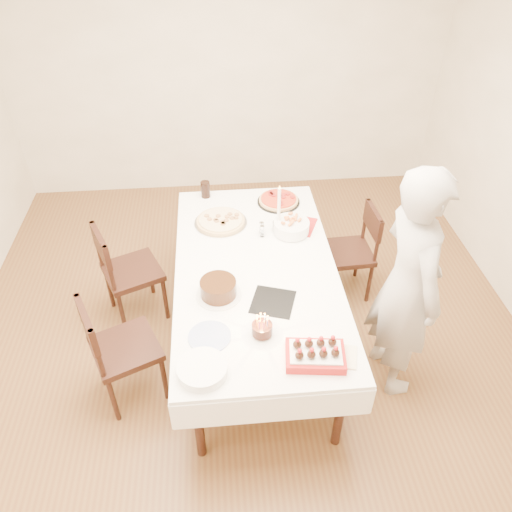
{
  "coord_description": "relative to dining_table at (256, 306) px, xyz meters",
  "views": [
    {
      "loc": [
        -0.18,
        -2.63,
        3.04
      ],
      "look_at": [
        0.07,
        0.06,
        0.86
      ],
      "focal_mm": 35.0,
      "sensor_mm": 36.0,
      "label": 1
    }
  ],
  "objects": [
    {
      "name": "floor",
      "position": [
        -0.07,
        -0.06,
        -0.38
      ],
      "size": [
        5.0,
        5.0,
        0.0
      ],
      "primitive_type": "plane",
      "color": "brown",
      "rests_on": "ground"
    },
    {
      "name": "wall_back",
      "position": [
        -0.07,
        2.44,
        0.98
      ],
      "size": [
        4.5,
        0.04,
        2.7
      ],
      "primitive_type": "cube",
      "color": "silver",
      "rests_on": "floor"
    },
    {
      "name": "dining_table",
      "position": [
        0.0,
        0.0,
        0.0
      ],
      "size": [
        1.62,
        2.35,
        0.75
      ],
      "primitive_type": "cube",
      "rotation": [
        0.0,
        0.0,
        -0.24
      ],
      "color": "white",
      "rests_on": "floor"
    },
    {
      "name": "chair_right_savory",
      "position": [
        0.82,
        0.52,
        0.05
      ],
      "size": [
        0.45,
        0.45,
        0.84
      ],
      "primitive_type": null,
      "rotation": [
        0.0,
        0.0,
        0.05
      ],
      "color": "black",
      "rests_on": "floor"
    },
    {
      "name": "chair_left_savory",
      "position": [
        -0.95,
        0.4,
        0.07
      ],
      "size": [
        0.61,
        0.61,
        0.9
      ],
      "primitive_type": null,
      "rotation": [
        0.0,
        0.0,
        3.56
      ],
      "color": "black",
      "rests_on": "floor"
    },
    {
      "name": "chair_left_dessert",
      "position": [
        -0.92,
        -0.4,
        0.07
      ],
      "size": [
        0.6,
        0.6,
        0.9
      ],
      "primitive_type": null,
      "rotation": [
        0.0,
        0.0,
        3.56
      ],
      "color": "black",
      "rests_on": "floor"
    },
    {
      "name": "person",
      "position": [
        0.95,
        -0.4,
        0.49
      ],
      "size": [
        0.5,
        0.68,
        1.73
      ],
      "primitive_type": "imported",
      "rotation": [
        0.0,
        0.0,
        1.71
      ],
      "color": "beige",
      "rests_on": "floor"
    },
    {
      "name": "pizza_white",
      "position": [
        -0.23,
        0.57,
        0.4
      ],
      "size": [
        0.5,
        0.5,
        0.04
      ],
      "primitive_type": "cylinder",
      "rotation": [
        0.0,
        0.0,
        -0.23
      ],
      "color": "beige",
      "rests_on": "dining_table"
    },
    {
      "name": "pizza_pepperoni",
      "position": [
        0.27,
        0.84,
        0.4
      ],
      "size": [
        0.39,
        0.39,
        0.04
      ],
      "primitive_type": "cylinder",
      "rotation": [
        0.0,
        0.0,
        -0.09
      ],
      "color": "red",
      "rests_on": "dining_table"
    },
    {
      "name": "red_placemat",
      "position": [
        0.38,
        0.49,
        0.38
      ],
      "size": [
        0.35,
        0.35,
        0.01
      ],
      "primitive_type": "cube",
      "rotation": [
        0.0,
        0.0,
        -0.41
      ],
      "color": "#B21E1E",
      "rests_on": "dining_table"
    },
    {
      "name": "pasta_bowl",
      "position": [
        0.31,
        0.4,
        0.43
      ],
      "size": [
        0.34,
        0.34,
        0.09
      ],
      "primitive_type": "cylinder",
      "rotation": [
        0.0,
        0.0,
        -0.25
      ],
      "color": "white",
      "rests_on": "dining_table"
    },
    {
      "name": "taper_candle",
      "position": [
        0.21,
        0.44,
        0.58
      ],
      "size": [
        0.11,
        0.11,
        0.4
      ],
      "primitive_type": "cylinder",
      "rotation": [
        0.0,
        0.0,
        0.32
      ],
      "color": "white",
      "rests_on": "dining_table"
    },
    {
      "name": "shaker_pair",
      "position": [
        0.08,
        0.37,
        0.42
      ],
      "size": [
        0.09,
        0.09,
        0.1
      ],
      "primitive_type": null,
      "rotation": [
        0.0,
        0.0,
        0.05
      ],
      "color": "white",
      "rests_on": "dining_table"
    },
    {
      "name": "cola_glass",
      "position": [
        -0.34,
        0.98,
        0.45
      ],
      "size": [
        0.08,
        0.08,
        0.14
      ],
      "primitive_type": "cylinder",
      "rotation": [
        0.0,
        0.0,
        0.08
      ],
      "color": "black",
      "rests_on": "dining_table"
    },
    {
      "name": "layer_cake",
      "position": [
        -0.27,
        -0.26,
        0.44
      ],
      "size": [
        0.39,
        0.39,
        0.12
      ],
      "primitive_type": "cylinder",
      "rotation": [
        0.0,
        0.0,
        -0.36
      ],
      "color": "#321A0C",
      "rests_on": "dining_table"
    },
    {
      "name": "cake_board",
      "position": [
        0.08,
        -0.35,
        0.38
      ],
      "size": [
        0.34,
        0.34,
        0.01
      ],
      "primitive_type": "cube",
      "rotation": [
        0.0,
        0.0,
        -0.32
      ],
      "color": "black",
      "rests_on": "dining_table"
    },
    {
      "name": "birthday_cake",
      "position": [
        -0.02,
        -0.63,
        0.46
      ],
      "size": [
        0.17,
        0.17,
        0.14
      ],
      "primitive_type": "cylinder",
      "rotation": [
        0.0,
        0.0,
        -0.41
      ],
      "color": "#35170E",
      "rests_on": "dining_table"
    },
    {
      "name": "strawberry_box",
      "position": [
        0.27,
        -0.85,
        0.42
      ],
      "size": [
        0.37,
        0.27,
        0.08
      ],
      "primitive_type": null,
      "rotation": [
        0.0,
        0.0,
        -0.12
      ],
      "color": "#A01312",
      "rests_on": "dining_table"
    },
    {
      "name": "box_lid",
      "position": [
        0.38,
        -0.83,
        0.38
      ],
      "size": [
        0.3,
        0.24,
        0.02
      ],
      "primitive_type": "cube",
      "rotation": [
        0.0,
        0.0,
        -0.27
      ],
      "color": "beige",
      "rests_on": "dining_table"
    },
    {
      "name": "plate_stack",
      "position": [
        -0.39,
        -0.89,
        0.4
      ],
      "size": [
        0.37,
        0.37,
        0.06
      ],
      "primitive_type": "cylinder",
      "rotation": [
        0.0,
        0.0,
        0.35
      ],
      "color": "white",
      "rests_on": "dining_table"
    },
    {
      "name": "china_plate",
      "position": [
        -0.34,
        -0.62,
        0.38
      ],
      "size": [
        0.34,
        0.34,
        0.01
      ],
      "primitive_type": "cylinder",
      "rotation": [
        0.0,
        0.0,
        -0.4
      ],
      "color": "white",
      "rests_on": "dining_table"
    }
  ]
}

